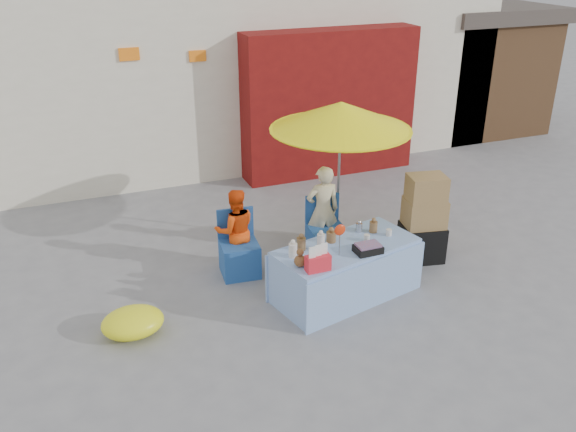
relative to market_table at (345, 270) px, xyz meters
name	(u,v)px	position (x,y,z in m)	size (l,w,h in m)	color
ground	(310,311)	(-0.54, -0.18, -0.35)	(80.00, 80.00, 0.00)	slate
market_table	(345,270)	(0.00, 0.00, 0.00)	(1.94, 1.22, 1.09)	#91ACE9
chair_left	(239,256)	(-1.04, 0.99, -0.10)	(0.52, 0.51, 0.85)	#204C93
chair_right	(326,240)	(0.21, 0.99, -0.10)	(0.52, 0.51, 0.85)	#204C93
vendor_orange	(235,230)	(-1.04, 1.13, 0.21)	(0.55, 0.43, 1.14)	#ED450C
vendor_beige	(323,211)	(0.21, 1.13, 0.29)	(0.47, 0.31, 1.28)	beige
umbrella	(341,116)	(0.51, 1.28, 1.54)	(1.90, 1.90, 2.09)	gray
box_stack	(423,221)	(1.39, 0.45, 0.21)	(0.63, 0.55, 1.23)	black
tarp_bundle	(133,322)	(-2.56, 0.14, -0.20)	(0.69, 0.56, 0.31)	yellow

